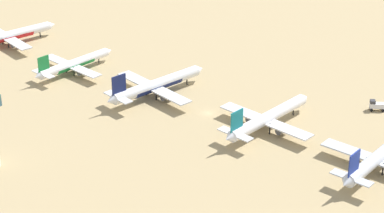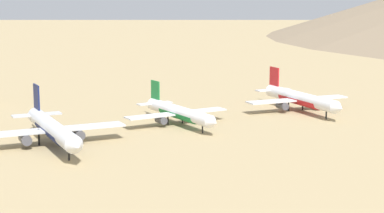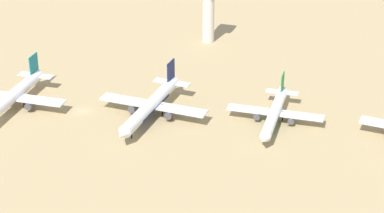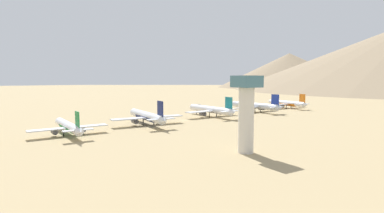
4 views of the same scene
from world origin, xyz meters
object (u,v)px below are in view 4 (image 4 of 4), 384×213
object	(u,v)px
parked_jet_2	(211,110)
parked_jet_3	(147,116)
control_tower	(246,109)
parked_jet_0	(287,103)
parked_jet_4	(68,126)
parked_jet_1	(255,106)
service_truck	(199,107)

from	to	relation	value
parked_jet_2	parked_jet_3	size ratio (longest dim) A/B	0.98
parked_jet_2	control_tower	world-z (taller)	control_tower
parked_jet_0	parked_jet_4	xyz separation A→B (m)	(-28.75, 163.22, -0.19)
parked_jet_1	parked_jet_4	xyz separation A→B (m)	(-21.88, 123.87, -0.65)
parked_jet_0	control_tower	distance (m)	151.44
parked_jet_4	control_tower	world-z (taller)	control_tower
parked_jet_2	control_tower	distance (m)	89.38
control_tower	parked_jet_3	bearing A→B (deg)	2.40
parked_jet_0	service_truck	distance (m)	68.04
parked_jet_0	control_tower	xyz separation A→B (m)	(-89.17, 122.02, 9.75)
parked_jet_1	parked_jet_4	size ratio (longest dim) A/B	1.16
parked_jet_1	parked_jet_2	bearing A→B (deg)	96.01
parked_jet_1	parked_jet_0	bearing A→B (deg)	-80.10
parked_jet_1	service_truck	bearing A→B (deg)	33.99
parked_jet_0	service_truck	bearing A→B (deg)	66.41
parked_jet_3	parked_jet_4	size ratio (longest dim) A/B	1.18
parked_jet_3	parked_jet_4	world-z (taller)	parked_jet_3
parked_jet_0	parked_jet_3	distance (m)	126.51
parked_jet_3	control_tower	world-z (taller)	control_tower
parked_jet_1	control_tower	xyz separation A→B (m)	(-82.30, 82.67, 9.29)
parked_jet_0	parked_jet_3	xyz separation A→B (m)	(-20.02, 124.92, 0.46)
parked_jet_1	service_truck	distance (m)	41.18
parked_jet_0	service_truck	xyz separation A→B (m)	(27.22, 62.34, -1.77)
parked_jet_3	parked_jet_1	bearing A→B (deg)	-81.26
parked_jet_1	parked_jet_4	distance (m)	125.79
parked_jet_2	parked_jet_4	size ratio (longest dim) A/B	1.15
control_tower	service_truck	bearing A→B (deg)	-27.15
parked_jet_2	service_truck	size ratio (longest dim) A/B	7.92
parked_jet_0	parked_jet_4	bearing A→B (deg)	99.99
service_truck	parked_jet_2	bearing A→B (deg)	155.85
parked_jet_3	service_truck	distance (m)	78.44
parked_jet_3	service_truck	world-z (taller)	parked_jet_3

